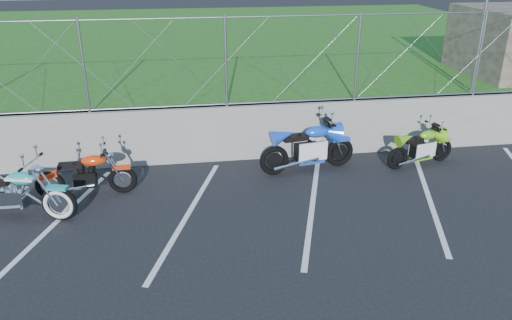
{
  "coord_description": "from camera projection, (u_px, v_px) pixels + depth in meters",
  "views": [
    {
      "loc": [
        0.01,
        -7.33,
        4.61
      ],
      "look_at": [
        1.33,
        1.3,
        0.88
      ],
      "focal_mm": 35.0,
      "sensor_mm": 36.0,
      "label": 1
    }
  ],
  "objects": [
    {
      "name": "retaining_wall",
      "position": [
        184.0,
        135.0,
        11.4
      ],
      "size": [
        30.0,
        0.22,
        1.3
      ],
      "primitive_type": "cube",
      "color": "slate",
      "rests_on": "ground"
    },
    {
      "name": "sign_pole",
      "position": [
        482.0,
        30.0,
        11.92
      ],
      "size": [
        0.08,
        0.08,
        3.0
      ],
      "primitive_type": "cylinder",
      "color": "gray",
      "rests_on": "grass_field"
    },
    {
      "name": "sportbike_blue",
      "position": [
        309.0,
        149.0,
        11.02
      ],
      "size": [
        2.23,
        0.79,
        1.16
      ],
      "rotation": [
        0.0,
        0.0,
        0.16
      ],
      "color": "black",
      "rests_on": "ground"
    },
    {
      "name": "cruiser_turquoise",
      "position": [
        16.0,
        195.0,
        9.05
      ],
      "size": [
        2.28,
        0.81,
        1.16
      ],
      "rotation": [
        0.0,
        0.0,
        -0.25
      ],
      "color": "black",
      "rests_on": "ground"
    },
    {
      "name": "sportbike_green",
      "position": [
        422.0,
        149.0,
        11.33
      ],
      "size": [
        1.76,
        0.65,
        0.93
      ],
      "rotation": [
        0.0,
        0.0,
        0.24
      ],
      "color": "black",
      "rests_on": "ground"
    },
    {
      "name": "parking_lines",
      "position": [
        252.0,
        208.0,
        9.55
      ],
      "size": [
        18.29,
        4.31,
        0.01
      ],
      "color": "silver",
      "rests_on": "ground"
    },
    {
      "name": "ground",
      "position": [
        190.0,
        242.0,
        8.47
      ],
      "size": [
        90.0,
        90.0,
        0.0
      ],
      "primitive_type": "plane",
      "color": "black",
      "rests_on": "ground"
    },
    {
      "name": "grass_field",
      "position": [
        179.0,
        52.0,
        20.49
      ],
      "size": [
        30.0,
        20.0,
        1.3
      ],
      "primitive_type": "cube",
      "color": "#205316",
      "rests_on": "ground"
    },
    {
      "name": "naked_orange",
      "position": [
        88.0,
        176.0,
        9.9
      ],
      "size": [
        1.98,
        0.67,
        0.98
      ],
      "rotation": [
        0.0,
        0.0,
        0.03
      ],
      "color": "black",
      "rests_on": "ground"
    },
    {
      "name": "chain_link_fence",
      "position": [
        180.0,
        64.0,
        10.75
      ],
      "size": [
        28.0,
        0.03,
        2.0
      ],
      "color": "gray",
      "rests_on": "retaining_wall"
    }
  ]
}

